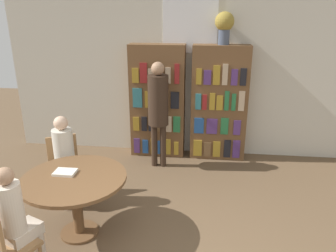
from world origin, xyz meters
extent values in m
cube|color=beige|center=(0.00, 3.58, 1.50)|extent=(6.40, 0.06, 3.00)
cube|color=white|center=(0.00, 3.55, 2.35)|extent=(0.90, 0.01, 1.10)
cube|color=brown|center=(-0.53, 3.39, 0.98)|extent=(0.94, 0.32, 1.96)
cube|color=#4C2D6B|center=(-0.89, 3.22, 0.20)|extent=(0.10, 0.02, 0.27)
cube|color=navy|center=(-0.73, 3.22, 0.19)|extent=(0.10, 0.02, 0.25)
cube|color=olive|center=(-0.59, 3.22, 0.21)|extent=(0.08, 0.02, 0.29)
cube|color=navy|center=(-0.45, 3.22, 0.18)|extent=(0.12, 0.02, 0.25)
cube|color=olive|center=(-0.32, 3.22, 0.20)|extent=(0.08, 0.02, 0.28)
cube|color=olive|center=(-0.18, 3.22, 0.18)|extent=(0.08, 0.02, 0.24)
cube|color=olive|center=(-0.89, 3.22, 0.61)|extent=(0.11, 0.02, 0.25)
cube|color=black|center=(-0.74, 3.22, 0.62)|extent=(0.09, 0.02, 0.26)
cube|color=black|center=(-0.61, 3.22, 0.61)|extent=(0.13, 0.02, 0.24)
cube|color=brown|center=(-0.46, 3.22, 0.62)|extent=(0.11, 0.02, 0.28)
cube|color=tan|center=(-0.33, 3.22, 0.63)|extent=(0.12, 0.02, 0.28)
cube|color=#236638|center=(-0.18, 3.22, 0.63)|extent=(0.12, 0.02, 0.28)
cube|color=#2D707A|center=(-0.85, 3.22, 1.08)|extent=(0.16, 0.02, 0.33)
cube|color=olive|center=(-0.63, 3.22, 1.06)|extent=(0.18, 0.02, 0.29)
cube|color=tan|center=(-0.43, 3.22, 1.04)|extent=(0.16, 0.02, 0.25)
cube|color=black|center=(-0.21, 3.22, 1.06)|extent=(0.14, 0.02, 0.29)
cube|color=olive|center=(-0.87, 3.22, 1.46)|extent=(0.11, 0.02, 0.25)
cube|color=maroon|center=(-0.74, 3.22, 1.51)|extent=(0.12, 0.02, 0.33)
cube|color=tan|center=(-0.61, 3.22, 1.46)|extent=(0.11, 0.02, 0.25)
cube|color=black|center=(-0.45, 3.22, 1.48)|extent=(0.10, 0.02, 0.28)
cube|color=tan|center=(-0.33, 3.22, 1.47)|extent=(0.09, 0.02, 0.27)
cube|color=maroon|center=(-0.18, 3.22, 1.50)|extent=(0.08, 0.02, 0.33)
cube|color=brown|center=(0.53, 3.39, 0.98)|extent=(0.94, 0.32, 1.96)
cube|color=olive|center=(0.20, 3.22, 0.21)|extent=(0.15, 0.02, 0.29)
cube|color=brown|center=(0.37, 3.22, 0.19)|extent=(0.12, 0.02, 0.26)
cube|color=olive|center=(0.53, 3.22, 0.20)|extent=(0.12, 0.02, 0.28)
cube|color=black|center=(0.71, 3.22, 0.22)|extent=(0.11, 0.02, 0.32)
cube|color=#4C2D6B|center=(0.86, 3.22, 0.22)|extent=(0.12, 0.02, 0.32)
cube|color=navy|center=(0.21, 3.22, 0.62)|extent=(0.16, 0.02, 0.27)
cube|color=#4C2D6B|center=(0.43, 3.22, 0.62)|extent=(0.18, 0.02, 0.27)
cube|color=#236638|center=(0.64, 3.22, 0.63)|extent=(0.13, 0.02, 0.29)
cube|color=#4C2D6B|center=(0.85, 3.22, 0.61)|extent=(0.12, 0.02, 0.25)
cube|color=#2D707A|center=(0.18, 3.22, 1.05)|extent=(0.09, 0.02, 0.27)
cube|color=maroon|center=(0.29, 3.22, 1.04)|extent=(0.08, 0.02, 0.25)
cube|color=olive|center=(0.41, 3.22, 1.06)|extent=(0.09, 0.02, 0.29)
cube|color=olive|center=(0.53, 3.22, 1.04)|extent=(0.10, 0.02, 0.25)
cube|color=#236638|center=(0.65, 3.22, 1.08)|extent=(0.07, 0.02, 0.33)
cube|color=#236638|center=(0.76, 3.22, 1.06)|extent=(0.07, 0.02, 0.29)
cube|color=tan|center=(0.89, 3.22, 1.08)|extent=(0.10, 0.02, 0.33)
cube|color=olive|center=(0.18, 3.22, 1.47)|extent=(0.09, 0.02, 0.26)
cube|color=#4C2D6B|center=(0.32, 3.22, 1.46)|extent=(0.12, 0.02, 0.24)
cube|color=olive|center=(0.46, 3.22, 1.50)|extent=(0.11, 0.02, 0.31)
cube|color=tan|center=(0.60, 3.22, 1.51)|extent=(0.09, 0.02, 0.34)
cube|color=#4C2D6B|center=(0.75, 3.22, 1.47)|extent=(0.10, 0.02, 0.26)
cube|color=black|center=(0.89, 3.22, 1.48)|extent=(0.10, 0.02, 0.28)
cylinder|color=#475166|center=(0.55, 3.39, 2.08)|extent=(0.18, 0.18, 0.24)
sphere|color=olive|center=(0.55, 3.39, 2.32)|extent=(0.30, 0.30, 0.30)
cylinder|color=brown|center=(-1.11, 1.01, 0.01)|extent=(0.44, 0.44, 0.03)
cylinder|color=brown|center=(-1.11, 1.01, 0.37)|extent=(0.12, 0.12, 0.68)
cylinder|color=brown|center=(-1.11, 1.01, 0.73)|extent=(1.17, 1.17, 0.04)
cube|color=olive|center=(-1.44, 0.23, 0.40)|extent=(0.52, 0.52, 0.04)
cylinder|color=olive|center=(-1.53, 0.45, 0.19)|extent=(0.04, 0.04, 0.38)
cube|color=olive|center=(-1.55, 1.73, 0.40)|extent=(0.55, 0.55, 0.04)
cube|color=olive|center=(-1.65, 1.88, 0.65)|extent=(0.36, 0.24, 0.45)
cylinder|color=olive|center=(-1.32, 1.67, 0.19)|extent=(0.04, 0.04, 0.38)
cylinder|color=olive|center=(-1.61, 1.50, 0.19)|extent=(0.04, 0.04, 0.38)
cylinder|color=olive|center=(-1.49, 1.96, 0.19)|extent=(0.04, 0.04, 0.38)
cylinder|color=olive|center=(-1.79, 1.79, 0.19)|extent=(0.04, 0.04, 0.38)
cube|color=beige|center=(-1.48, 1.61, 0.48)|extent=(0.39, 0.41, 0.12)
cylinder|color=beige|center=(-1.52, 1.68, 0.79)|extent=(0.26, 0.26, 0.50)
sphere|color=#DBB293|center=(-1.52, 1.68, 1.13)|extent=(0.18, 0.18, 0.18)
cylinder|color=beige|center=(-1.36, 1.55, 0.21)|extent=(0.10, 0.10, 0.42)
cylinder|color=beige|center=(-1.48, 1.48, 0.21)|extent=(0.10, 0.10, 0.42)
cube|color=beige|center=(-1.39, 0.36, 0.48)|extent=(0.33, 0.38, 0.12)
cylinder|color=beige|center=(-1.42, 0.29, 0.79)|extent=(0.23, 0.23, 0.50)
sphere|color=#A37A5B|center=(-1.42, 0.29, 1.12)|extent=(0.16, 0.16, 0.16)
cylinder|color=beige|center=(-1.40, 0.49, 0.21)|extent=(0.10, 0.10, 0.42)
cylinder|color=beige|center=(-1.28, 0.44, 0.21)|extent=(0.10, 0.10, 0.42)
cylinder|color=#332319|center=(-0.52, 2.88, 0.37)|extent=(0.10, 0.10, 0.74)
cylinder|color=#332319|center=(-0.37, 2.88, 0.37)|extent=(0.10, 0.10, 0.74)
cylinder|color=#332319|center=(-0.44, 2.88, 1.14)|extent=(0.33, 0.33, 0.80)
sphere|color=#A37A5B|center=(-0.44, 2.88, 1.64)|extent=(0.21, 0.21, 0.21)
cylinder|color=#332319|center=(-0.35, 3.17, 1.34)|extent=(0.07, 0.30, 0.07)
cube|color=silver|center=(-1.24, 1.07, 0.76)|extent=(0.24, 0.18, 0.03)
camera|label=1|loc=(0.31, -2.07, 2.50)|focal=35.00mm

